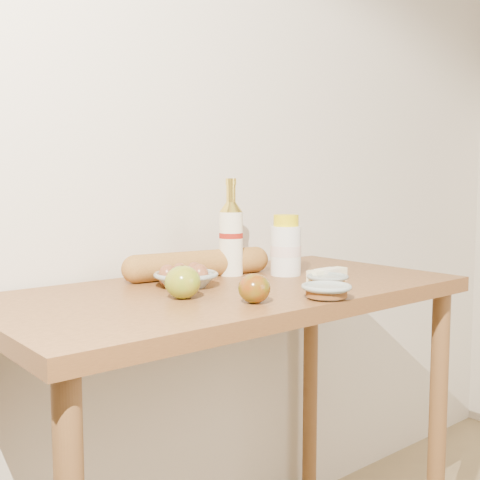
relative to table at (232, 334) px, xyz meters
name	(u,v)px	position (x,y,z in m)	size (l,w,h in m)	color
back_wall	(160,133)	(0.00, 0.33, 0.52)	(3.50, 0.02, 2.60)	silver
table	(232,334)	(0.00, 0.00, 0.00)	(1.20, 0.60, 0.90)	brown
bourbon_bottle	(231,236)	(0.11, 0.14, 0.23)	(0.09, 0.09, 0.27)	white
cream_bottle	(286,247)	(0.23, 0.05, 0.20)	(0.11, 0.11, 0.17)	white
egg_bowl	(185,277)	(-0.09, 0.07, 0.15)	(0.17, 0.17, 0.06)	#8E9B95
baguette	(199,264)	(0.02, 0.17, 0.16)	(0.45, 0.14, 0.07)	#B57D37
apple_yellowgreen	(183,282)	(-0.18, -0.05, 0.16)	(0.09, 0.09, 0.08)	olive
apple_redgreen_front	(254,288)	(-0.09, -0.19, 0.16)	(0.09, 0.09, 0.07)	maroon
sugar_bowl	(326,291)	(0.07, -0.26, 0.14)	(0.15, 0.15, 0.03)	#98A69F
syrup_bowl	(328,280)	(0.18, -0.15, 0.14)	(0.13, 0.13, 0.03)	gray
butter_stick	(327,276)	(0.23, -0.11, 0.14)	(0.12, 0.04, 0.04)	#F7F4BF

